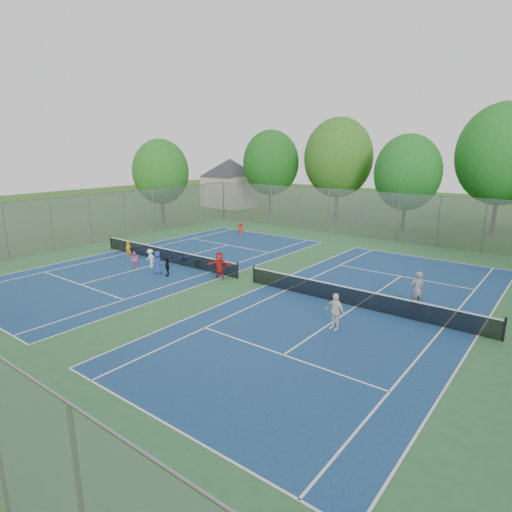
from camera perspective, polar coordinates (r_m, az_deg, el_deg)
The scene contains 36 objects.
ground at distance 25.27m, azimuth -1.38°, elevation -3.30°, with size 120.00×120.00×0.00m, color #2D581B.
court_pad at distance 25.27m, azimuth -1.38°, elevation -3.29°, with size 32.00×32.00×0.01m, color #2F6438.
court_left at distance 29.99m, azimuth -11.85°, elevation -0.73°, with size 10.97×23.77×0.01m, color navy.
court_right at distance 21.80m, azimuth 13.19°, elevation -6.58°, with size 10.97×23.77×0.01m, color navy.
net_left at distance 29.88m, azimuth -11.89°, elevation 0.08°, with size 12.87×0.10×0.91m, color black.
net_right at distance 21.65m, azimuth 13.25°, elevation -5.49°, with size 12.87×0.10×0.91m, color black.
fence_north at distance 38.30m, azimuth 13.88°, elevation 5.43°, with size 32.00×0.10×4.00m, color gray.
fence_west at distance 36.78m, azimuth -21.25°, elevation 4.52°, with size 32.00×0.10×4.00m, color gray.
house at distance 56.72m, azimuth -3.52°, elevation 10.83°, with size 11.03×11.03×7.30m.
tree_nw at distance 50.11m, azimuth 1.99°, elevation 12.31°, with size 6.40×6.40×9.58m.
tree_nl at distance 46.79m, azimuth 10.93°, elevation 12.72°, with size 7.20×7.20×10.69m.
tree_nc at distance 41.90m, azimuth 19.53°, elevation 10.44°, with size 6.00×6.00×8.85m.
tree_nr at distance 43.16m, azimuth 30.03°, elevation 11.66°, with size 7.60×7.60×11.42m.
tree_side_w at distance 44.69m, azimuth -12.60°, elevation 10.90°, with size 5.60×5.60×8.47m.
ball_crate at distance 29.96m, azimuth -9.50°, elevation -0.40°, with size 0.32×0.32×0.27m, color #1A39C8.
ball_hopper at distance 28.26m, azimuth -7.71°, elevation -0.99°, with size 0.26×0.26×0.50m, color #228026.
student_a at distance 31.83m, azimuth -16.65°, elevation 0.89°, with size 0.43×0.28×1.17m, color orange.
student_b at distance 28.99m, azimuth -15.89°, elevation -0.46°, with size 0.51×0.40×1.05m, color pink.
student_c at distance 28.71m, azimuth -13.89°, elevation -0.30°, with size 0.79×0.45×1.22m, color white.
student_d at distance 26.53m, azimuth -11.76°, elevation -1.46°, with size 0.67×0.28×1.14m, color black.
student_e at distance 27.10m, azimuth -13.00°, elevation -0.86°, with size 0.71×0.46×1.45m, color navy.
student_f at distance 25.57m, azimuth -4.92°, elevation -1.27°, with size 1.49×0.47×1.61m, color red.
child_far_baseline at distance 37.73m, azimuth -2.06°, elevation 3.60°, with size 0.82×0.47×1.27m, color #A62817.
instructor at distance 22.33m, azimuth 20.69°, elevation -4.19°, with size 0.67×0.44×1.83m, color gray.
teen_court_b at distance 18.77m, azimuth 10.49°, elevation -7.27°, with size 0.96×0.40×1.64m, color white.
tennis_ball_0 at distance 25.82m, azimuth -21.53°, elevation -3.87°, with size 0.07×0.07×0.07m, color #D6E635.
tennis_ball_1 at distance 23.42m, azimuth -18.30°, elevation -5.41°, with size 0.07×0.07×0.07m, color #E8F539.
tennis_ball_2 at distance 28.97m, azimuth -16.61°, elevation -1.53°, with size 0.07×0.07×0.07m, color #B6CC2F.
tennis_ball_3 at distance 26.94m, azimuth -20.87°, elevation -3.07°, with size 0.07×0.07×0.07m, color #ADC72E.
tennis_ball_4 at distance 28.60m, azimuth -26.26°, elevation -2.64°, with size 0.07×0.07×0.07m, color yellow.
tennis_ball_5 at distance 28.22m, azimuth -16.34°, elevation -1.93°, with size 0.07×0.07×0.07m, color #B6C62E.
tennis_ball_6 at distance 29.12m, azimuth -24.31°, elevation -2.14°, with size 0.07×0.07×0.07m, color #B3C32D.
tennis_ball_7 at distance 28.75m, azimuth -15.65°, elevation -1.58°, with size 0.07×0.07×0.07m, color #B4D932.
tennis_ball_8 at distance 26.71m, azimuth -18.98°, elevation -3.05°, with size 0.07×0.07×0.07m, color #BBDE33.
tennis_ball_9 at distance 26.49m, azimuth -17.06°, elevation -3.04°, with size 0.07×0.07×0.07m, color #AED230.
tennis_ball_10 at distance 28.57m, azimuth -13.82°, elevation -1.56°, with size 0.07×0.07×0.07m, color #C5EC36.
Camera 1 is at (15.16, -18.71, 7.65)m, focal length 30.00 mm.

